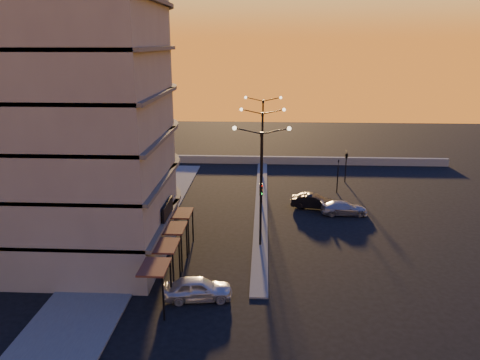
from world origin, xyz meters
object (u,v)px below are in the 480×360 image
(streetlamp_mid, at_px, (262,149))
(car_hatchback, at_px, (198,288))
(car_sedan, at_px, (313,201))
(traffic_light_main, at_px, (261,199))
(car_wagon, at_px, (344,208))

(streetlamp_mid, xyz_separation_m, car_hatchback, (-3.78, -18.18, -4.87))
(streetlamp_mid, bearing_deg, car_sedan, -11.65)
(traffic_light_main, bearing_deg, car_hatchback, -108.86)
(car_sedan, bearing_deg, car_hatchback, 164.22)
(streetlamp_mid, height_order, car_wagon, streetlamp_mid)
(traffic_light_main, bearing_deg, streetlamp_mid, 90.00)
(streetlamp_mid, bearing_deg, car_wagon, -18.62)
(car_hatchback, distance_m, car_sedan, 19.26)
(car_sedan, bearing_deg, traffic_light_main, 151.97)
(traffic_light_main, relative_size, car_hatchback, 1.00)
(streetlamp_mid, relative_size, traffic_light_main, 2.24)
(car_hatchback, relative_size, car_wagon, 0.99)
(traffic_light_main, height_order, car_wagon, traffic_light_main)
(car_sedan, relative_size, car_wagon, 0.97)
(car_wagon, bearing_deg, traffic_light_main, 118.10)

